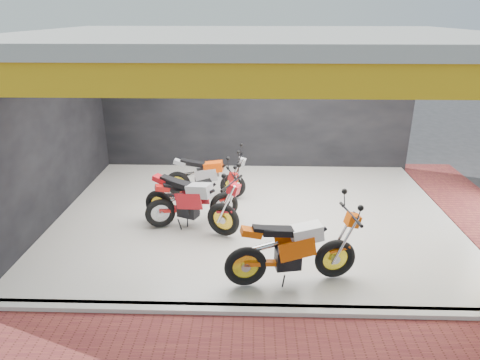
% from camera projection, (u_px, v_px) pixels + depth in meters
% --- Properties ---
extents(ground, '(80.00, 80.00, 0.00)m').
position_uv_depth(ground, '(254.00, 273.00, 7.07)').
color(ground, '#2D2D30').
rests_on(ground, ground).
extents(showroom_floor, '(8.00, 6.00, 0.10)m').
position_uv_depth(showroom_floor, '(254.00, 216.00, 8.91)').
color(showroom_floor, white).
rests_on(showroom_floor, ground).
extents(showroom_ceiling, '(8.40, 6.40, 0.20)m').
position_uv_depth(showroom_ceiling, '(256.00, 37.00, 7.61)').
color(showroom_ceiling, beige).
rests_on(showroom_ceiling, corner_column).
extents(back_wall, '(8.20, 0.20, 3.50)m').
position_uv_depth(back_wall, '(255.00, 105.00, 11.17)').
color(back_wall, black).
rests_on(back_wall, ground).
extents(left_wall, '(0.20, 6.20, 3.50)m').
position_uv_depth(left_wall, '(47.00, 136.00, 8.41)').
color(left_wall, black).
rests_on(left_wall, ground).
extents(header_beam_front, '(8.40, 0.30, 0.40)m').
position_uv_depth(header_beam_front, '(257.00, 79.00, 4.93)').
color(header_beam_front, yellow).
rests_on(header_beam_front, corner_column).
extents(header_beam_right, '(0.30, 6.40, 0.40)m').
position_uv_depth(header_beam_right, '(480.00, 56.00, 7.61)').
color(header_beam_right, yellow).
rests_on(header_beam_right, corner_column).
extents(floor_kerb, '(8.00, 0.20, 0.10)m').
position_uv_depth(floor_kerb, '(254.00, 310.00, 6.11)').
color(floor_kerb, white).
rests_on(floor_kerb, ground).
extents(paver_front, '(9.00, 1.40, 0.03)m').
position_uv_depth(paver_front, '(253.00, 353.00, 5.39)').
color(paver_front, maroon).
rests_on(paver_front, ground).
extents(moto_hero, '(2.29, 1.19, 1.33)m').
position_uv_depth(moto_hero, '(337.00, 241.00, 6.53)').
color(moto_hero, '#DF5309').
rests_on(moto_hero, showroom_floor).
extents(moto_row_a, '(2.32, 1.59, 1.33)m').
position_uv_depth(moto_row_a, '(223.00, 204.00, 7.78)').
color(moto_row_a, red).
rests_on(moto_row_a, showroom_floor).
extents(moto_row_b, '(2.07, 1.28, 1.19)m').
position_uv_depth(moto_row_b, '(224.00, 193.00, 8.45)').
color(moto_row_b, red).
rests_on(moto_row_b, showroom_floor).
extents(moto_row_c, '(1.98, 0.87, 1.18)m').
position_uv_depth(moto_row_c, '(233.00, 174.00, 9.42)').
color(moto_row_c, '#A4A7AC').
rests_on(moto_row_c, showroom_floor).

